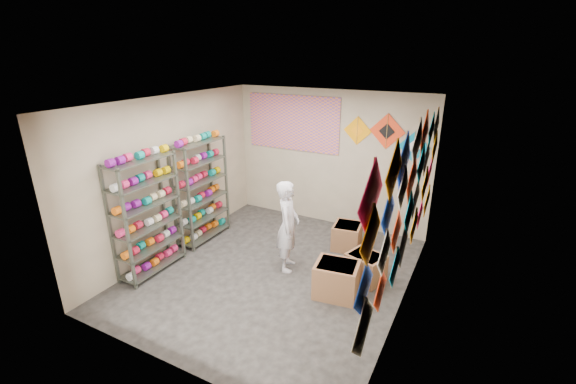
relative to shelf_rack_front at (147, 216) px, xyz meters
The scene contains 12 objects.
ground 2.19m from the shelf_rack_front, 25.53° to the left, with size 4.50×4.50×0.00m, color black.
room_walls 2.09m from the shelf_rack_front, 25.53° to the left, with size 4.50×4.50×4.50m.
shelf_rack_front is the anchor object (origin of this frame).
shelf_rack_back 1.30m from the shelf_rack_front, 90.00° to the left, with size 0.40×1.10×1.90m, color #4C5147.
string_spools 0.66m from the shelf_rack_front, 90.00° to the left, with size 0.12×2.36×0.12m.
kite_wall_display 3.91m from the shelf_rack_front, 11.97° to the left, with size 0.06×4.32×2.02m.
back_wall_kites 4.33m from the shelf_rack_front, 47.05° to the left, with size 1.60×0.02×0.84m.
poster 3.40m from the shelf_rack_front, 72.35° to the left, with size 2.00×0.01×1.10m, color #774596.
shopkeeper 2.21m from the shelf_rack_front, 29.36° to the left, with size 0.52×0.64×1.50m, color silver.
carton_a 3.06m from the shelf_rack_front, 14.33° to the left, with size 0.61×0.51×0.51m, color brown.
carton_b 3.49m from the shelf_rack_front, 22.71° to the left, with size 0.53×0.44×0.44m, color brown.
carton_c 3.42m from the shelf_rack_front, 40.58° to the left, with size 0.47×0.52×0.46m, color brown.
Camera 1 is at (2.71, -4.68, 3.38)m, focal length 24.00 mm.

